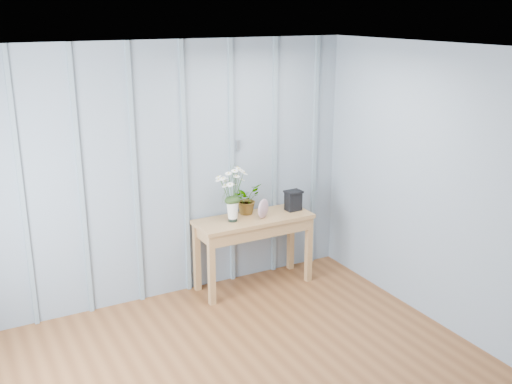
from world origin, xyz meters
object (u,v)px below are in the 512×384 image
sideboard (254,228)px  daisy_vase (232,187)px  felt_disc_vessel (263,209)px  carved_box (293,200)px

sideboard → daisy_vase: (-0.24, -0.00, 0.47)m
daisy_vase → felt_disc_vessel: daisy_vase is taller
felt_disc_vessel → daisy_vase: bearing=137.3°
felt_disc_vessel → carved_box: bearing=-23.5°
sideboard → carved_box: bearing=0.1°
daisy_vase → sideboard: bearing=1.0°
sideboard → daisy_vase: bearing=-179.0°
daisy_vase → carved_box: 0.75m
carved_box → felt_disc_vessel: bearing=-171.1°
sideboard → felt_disc_vessel: 0.23m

